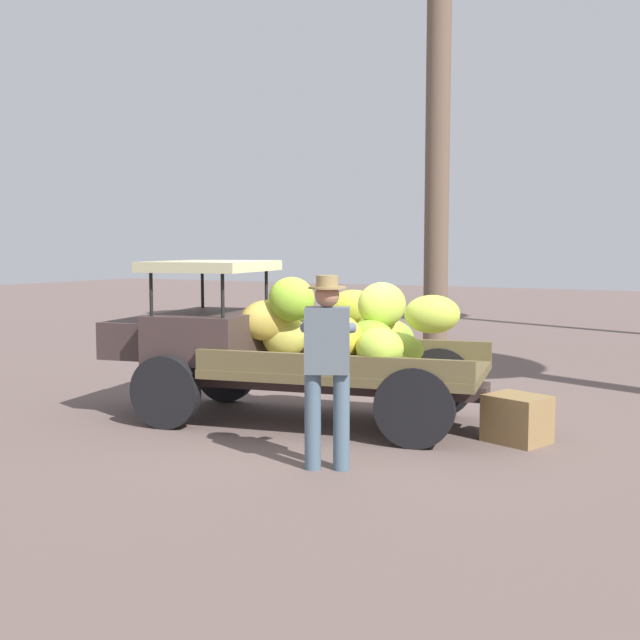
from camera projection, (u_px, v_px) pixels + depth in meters
name	position (u px, v px, depth m)	size (l,w,h in m)	color
ground_plane	(330.00, 420.00, 9.14)	(60.00, 60.00, 0.00)	#66534E
truck	(289.00, 341.00, 9.09)	(4.63, 2.41, 1.85)	#3A2C2A
farmer	(327.00, 359.00, 7.05)	(0.57, 0.53, 1.77)	#496071
wooden_crate	(517.00, 419.00, 8.11)	(0.59, 0.49, 0.49)	olive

